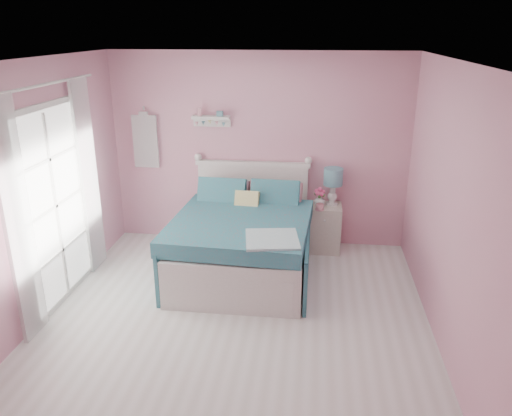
% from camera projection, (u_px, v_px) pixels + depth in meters
% --- Properties ---
extents(floor, '(4.50, 4.50, 0.00)m').
position_uv_depth(floor, '(233.00, 327.00, 5.07)').
color(floor, silver).
rests_on(floor, ground).
extents(room_shell, '(4.50, 4.50, 4.50)m').
position_uv_depth(room_shell, '(230.00, 178.00, 4.53)').
color(room_shell, '#CD829B').
rests_on(room_shell, floor).
extents(bed, '(1.67, 2.05, 1.16)m').
position_uv_depth(bed, '(243.00, 242.00, 6.11)').
color(bed, silver).
rests_on(bed, floor).
extents(nightstand, '(0.44, 0.44, 0.64)m').
position_uv_depth(nightstand, '(324.00, 228.00, 6.74)').
color(nightstand, beige).
rests_on(nightstand, floor).
extents(table_lamp, '(0.25, 0.25, 0.50)m').
position_uv_depth(table_lamp, '(333.00, 180.00, 6.55)').
color(table_lamp, white).
rests_on(table_lamp, nightstand).
extents(vase, '(0.15, 0.15, 0.15)m').
position_uv_depth(vase, '(319.00, 200.00, 6.61)').
color(vase, silver).
rests_on(vase, nightstand).
extents(teacup, '(0.11, 0.11, 0.08)m').
position_uv_depth(teacup, '(320.00, 207.00, 6.46)').
color(teacup, pink).
rests_on(teacup, nightstand).
extents(roses, '(0.14, 0.11, 0.12)m').
position_uv_depth(roses, '(320.00, 192.00, 6.56)').
color(roses, '#E34D84').
rests_on(roses, vase).
extents(wall_shelf, '(0.50, 0.15, 0.25)m').
position_uv_depth(wall_shelf, '(211.00, 118.00, 6.60)').
color(wall_shelf, silver).
rests_on(wall_shelf, room_shell).
extents(hanging_dress, '(0.34, 0.03, 0.72)m').
position_uv_depth(hanging_dress, '(145.00, 142.00, 6.80)').
color(hanging_dress, white).
rests_on(hanging_dress, room_shell).
extents(french_door, '(0.04, 1.32, 2.16)m').
position_uv_depth(french_door, '(55.00, 207.00, 5.30)').
color(french_door, silver).
rests_on(french_door, floor).
extents(curtain_near, '(0.04, 0.40, 2.32)m').
position_uv_depth(curtain_near, '(18.00, 223.00, 4.57)').
color(curtain_near, white).
rests_on(curtain_near, floor).
extents(curtain_far, '(0.04, 0.40, 2.32)m').
position_uv_depth(curtain_far, '(89.00, 178.00, 5.95)').
color(curtain_far, white).
rests_on(curtain_far, floor).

